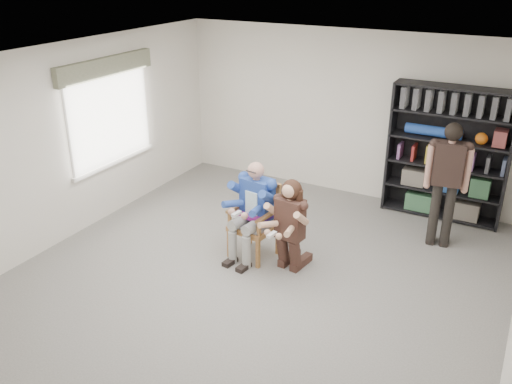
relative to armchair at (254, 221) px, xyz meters
The scene contains 8 objects.
room_shell 1.19m from the armchair, 66.99° to the right, with size 6.00×7.00×2.80m, color silver, non-canonical shape.
floor 0.98m from the armchair, 66.99° to the right, with size 6.00×7.00×0.01m, color slate.
window_left 2.86m from the armchair, behind, with size 0.16×2.00×1.75m, color white, non-canonical shape.
armchair is the anchor object (origin of this frame).
seated_man 0.16m from the armchair, ahead, with size 0.60×0.83×1.39m, color navy, non-canonical shape.
kneeling_woman 0.60m from the armchair, 11.69° to the right, with size 0.53×0.85×1.27m, color #36271D, non-canonical shape.
bookshelf 3.28m from the armchair, 51.35° to the left, with size 1.80×0.38×2.10m, color black, non-canonical shape.
standing_man 2.71m from the armchair, 34.95° to the left, with size 0.56×0.31×1.82m, color black, non-canonical shape.
Camera 1 is at (2.85, -5.03, 3.86)m, focal length 38.00 mm.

